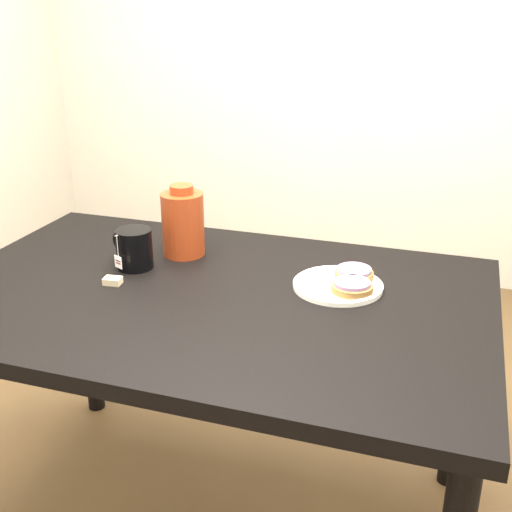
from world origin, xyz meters
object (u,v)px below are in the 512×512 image
object	(u,v)px
table	(210,321)
bagel_package	(183,223)
bagel_back	(354,273)
plate	(338,285)
bagel_front	(352,287)
mug	(134,248)
teabag_pouch	(113,281)

from	to	relation	value
table	bagel_package	bearing A→B (deg)	127.60
table	bagel_back	distance (m)	0.39
bagel_back	plate	bearing A→B (deg)	-124.24
table	bagel_package	world-z (taller)	bagel_package
bagel_back	bagel_front	xyz separation A→B (m)	(0.01, -0.08, -0.00)
plate	bagel_back	world-z (taller)	bagel_back
bagel_back	mug	size ratio (longest dim) A/B	0.73
bagel_back	mug	distance (m)	0.60
plate	mug	world-z (taller)	mug
bagel_front	plate	bearing A→B (deg)	139.68
plate	bagel_front	distance (m)	0.06
bagel_front	teabag_pouch	xyz separation A→B (m)	(-0.60, -0.12, -0.02)
mug	bagel_back	bearing A→B (deg)	33.39
table	bagel_front	world-z (taller)	bagel_front
table	teabag_pouch	xyz separation A→B (m)	(-0.26, -0.04, 0.09)
plate	bagel_package	distance (m)	0.49
bagel_package	mug	bearing A→B (deg)	-123.45
bagel_front	mug	distance (m)	0.60
table	bagel_package	size ratio (longest dim) A/B	6.81
mug	table	bearing A→B (deg)	6.83
bagel_back	bagel_package	size ratio (longest dim) A/B	0.55
plate	teabag_pouch	bearing A→B (deg)	-164.05
teabag_pouch	mug	bearing A→B (deg)	89.47
table	bagel_front	distance (m)	0.37
plate	bagel_front	world-z (taller)	bagel_front
teabag_pouch	bagel_package	size ratio (longest dim) A/B	0.22
table	mug	xyz separation A→B (m)	(-0.25, 0.08, 0.14)
plate	mug	size ratio (longest dim) A/B	1.48
bagel_back	teabag_pouch	distance (m)	0.63
plate	bagel_package	xyz separation A→B (m)	(-0.47, 0.09, 0.09)
bagel_front	teabag_pouch	bearing A→B (deg)	-168.34
bagel_front	bagel_back	bearing A→B (deg)	96.74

